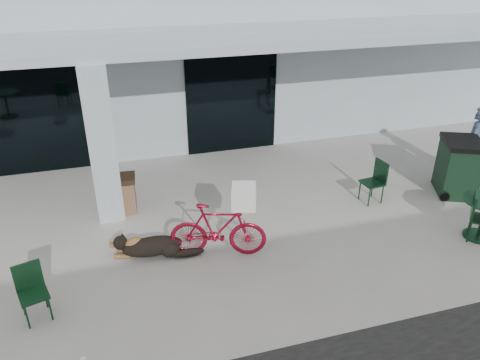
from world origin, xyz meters
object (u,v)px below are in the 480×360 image
object	(u,v)px
wheeled_bin	(458,167)
cafe_chair_far_b	(372,182)
cafe_chair_near	(33,294)
person	(473,145)
bicycle	(218,230)
dog	(153,245)
trash_receptacle	(125,194)

from	to	relation	value
wheeled_bin	cafe_chair_far_b	bearing A→B (deg)	-160.25
cafe_chair_near	person	size ratio (longest dim) A/B	0.49
cafe_chair_far_b	bicycle	bearing A→B (deg)	-81.88
dog	wheeled_bin	xyz separation A→B (m)	(6.77, 0.50, 0.42)
wheeled_bin	bicycle	bearing A→B (deg)	-147.79
cafe_chair_near	bicycle	bearing A→B (deg)	-1.44
bicycle	person	xyz separation A→B (m)	(6.35, 1.25, 0.38)
bicycle	cafe_chair_far_b	world-z (taller)	bicycle
bicycle	cafe_chair_far_b	distance (m)	3.75
trash_receptacle	wheeled_bin	distance (m)	7.23
cafe_chair_far_b	trash_receptacle	bearing A→B (deg)	-108.33
cafe_chair_near	trash_receptacle	bearing A→B (deg)	45.48
cafe_chair_near	person	distance (m)	9.56
cafe_chair_near	trash_receptacle	xyz separation A→B (m)	(1.49, 2.82, -0.03)
trash_receptacle	bicycle	bearing A→B (deg)	-53.63
bicycle	dog	bearing A→B (deg)	92.86
cafe_chair_near	person	bearing A→B (deg)	-4.17
trash_receptacle	dog	bearing A→B (deg)	-78.49
person	cafe_chair_near	bearing A→B (deg)	-26.01
cafe_chair_far_b	person	bearing A→B (deg)	89.60
bicycle	person	bearing A→B (deg)	-61.22
bicycle	wheeled_bin	distance (m)	5.70
trash_receptacle	wheeled_bin	world-z (taller)	wheeled_bin
cafe_chair_near	wheeled_bin	world-z (taller)	wheeled_bin
cafe_chair_far_b	trash_receptacle	distance (m)	5.22
bicycle	wheeled_bin	size ratio (longest dim) A/B	1.36
bicycle	cafe_chair_far_b	xyz separation A→B (m)	(3.63, 0.95, -0.05)
cafe_chair_far_b	person	xyz separation A→B (m)	(2.73, 0.30, 0.43)
cafe_chair_near	cafe_chair_far_b	size ratio (longest dim) A/B	0.95
wheeled_bin	cafe_chair_near	bearing A→B (deg)	-145.30
trash_receptacle	cafe_chair_near	bearing A→B (deg)	-117.90
cafe_chair_far_b	person	distance (m)	2.78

